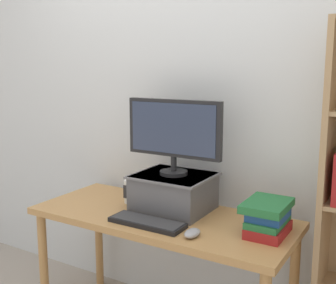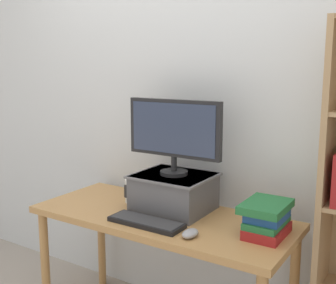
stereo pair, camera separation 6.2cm
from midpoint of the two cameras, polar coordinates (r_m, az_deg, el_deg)
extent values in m
cube|color=silver|center=(2.47, 4.77, 6.08)|extent=(7.00, 0.08, 2.60)
cube|color=#B7844C|center=(2.27, -0.10, -10.21)|extent=(1.40, 0.59, 0.04)
cylinder|color=#B7844C|center=(2.64, -15.62, -15.89)|extent=(0.05, 0.05, 0.66)
cylinder|color=#B7844C|center=(2.95, -8.41, -12.73)|extent=(0.05, 0.05, 0.66)
cube|color=tan|center=(2.13, 21.30, -7.78)|extent=(0.03, 0.28, 1.69)
cube|color=#515156|center=(2.31, 1.58, -6.81)|extent=(0.39, 0.34, 0.20)
cube|color=slate|center=(2.28, 1.59, -4.57)|extent=(0.41, 0.36, 0.01)
cylinder|color=black|center=(2.28, 1.59, -4.18)|extent=(0.15, 0.15, 0.02)
cylinder|color=black|center=(2.27, 1.60, -2.94)|extent=(0.03, 0.03, 0.08)
cube|color=black|center=(2.23, 1.62, 1.89)|extent=(0.55, 0.04, 0.30)
cube|color=#2D3851|center=(2.22, 1.36, 1.82)|extent=(0.51, 0.00, 0.27)
cube|color=black|center=(2.13, -2.13, -10.83)|extent=(0.39, 0.14, 0.02)
cube|color=#333335|center=(2.13, -2.13, -10.51)|extent=(0.37, 0.12, 0.00)
ellipsoid|color=#99999E|center=(1.98, 3.93, -12.25)|extent=(0.06, 0.10, 0.04)
cube|color=maroon|center=(2.05, 14.11, -11.57)|extent=(0.16, 0.24, 0.05)
cube|color=#236B38|center=(2.05, 14.07, -10.47)|extent=(0.15, 0.25, 0.03)
cube|color=navy|center=(2.03, 14.13, -9.60)|extent=(0.16, 0.21, 0.04)
cube|color=#236B38|center=(2.03, 13.98, -8.45)|extent=(0.19, 0.26, 0.04)
cylinder|color=silver|center=(2.45, -4.26, -6.66)|extent=(0.07, 0.07, 0.13)
cube|color=#2D2D30|center=(2.42, -4.80, -6.72)|extent=(0.04, 0.00, 0.07)
camera|label=1|loc=(0.03, -89.20, 0.14)|focal=45.00mm
camera|label=2|loc=(0.03, 90.80, -0.14)|focal=45.00mm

